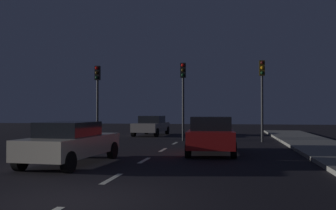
{
  "coord_description": "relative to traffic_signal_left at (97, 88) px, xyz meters",
  "views": [
    {
      "loc": [
        3.15,
        -7.0,
        1.79
      ],
      "look_at": [
        -0.47,
        14.37,
        2.18
      ],
      "focal_mm": 39.95,
      "sensor_mm": 36.0,
      "label": 1
    }
  ],
  "objects": [
    {
      "name": "ground_plane",
      "position": [
        5.24,
        -8.63,
        -3.31
      ],
      "size": [
        80.0,
        80.0,
        0.0
      ],
      "primitive_type": "plane",
      "color": "black"
    },
    {
      "name": "lane_stripe_second",
      "position": [
        5.24,
        -13.03,
        -3.3
      ],
      "size": [
        0.16,
        1.6,
        0.01
      ],
      "primitive_type": "cube",
      "color": "silver",
      "rests_on": "ground_plane"
    },
    {
      "name": "lane_stripe_third",
      "position": [
        5.24,
        -9.23,
        -3.3
      ],
      "size": [
        0.16,
        1.6,
        0.01
      ],
      "primitive_type": "cube",
      "color": "silver",
      "rests_on": "ground_plane"
    },
    {
      "name": "lane_stripe_fourth",
      "position": [
        5.24,
        -5.43,
        -3.3
      ],
      "size": [
        0.16,
        1.6,
        0.01
      ],
      "primitive_type": "cube",
      "color": "silver",
      "rests_on": "ground_plane"
    },
    {
      "name": "lane_stripe_fifth",
      "position": [
        5.24,
        -1.63,
        -3.3
      ],
      "size": [
        0.16,
        1.6,
        0.01
      ],
      "primitive_type": "cube",
      "color": "silver",
      "rests_on": "ground_plane"
    },
    {
      "name": "traffic_signal_left",
      "position": [
        0.0,
        0.0,
        0.0
      ],
      "size": [
        0.32,
        0.38,
        4.7
      ],
      "color": "#2D2D30",
      "rests_on": "ground_plane"
    },
    {
      "name": "traffic_signal_center",
      "position": [
        5.49,
        0.0,
        0.05
      ],
      "size": [
        0.32,
        0.38,
        4.77
      ],
      "color": "#2D2D30",
      "rests_on": "ground_plane"
    },
    {
      "name": "traffic_signal_right",
      "position": [
        10.19,
        0.0,
        0.07
      ],
      "size": [
        0.32,
        0.38,
        4.82
      ],
      "color": "#2D2D30",
      "rests_on": "ground_plane"
    },
    {
      "name": "car_stopped_ahead",
      "position": [
        7.54,
        -6.57,
        -2.51
      ],
      "size": [
        2.12,
        4.44,
        1.58
      ],
      "color": "#B21919",
      "rests_on": "ground_plane"
    },
    {
      "name": "car_adjacent_lane",
      "position": [
        3.01,
        -10.66,
        -2.56
      ],
      "size": [
        2.09,
        4.61,
        1.45
      ],
      "color": "beige",
      "rests_on": "ground_plane"
    },
    {
      "name": "car_oncoming_far",
      "position": [
        2.46,
        4.88,
        -2.55
      ],
      "size": [
        2.17,
        4.43,
        1.47
      ],
      "color": "gray",
      "rests_on": "ground_plane"
    }
  ]
}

